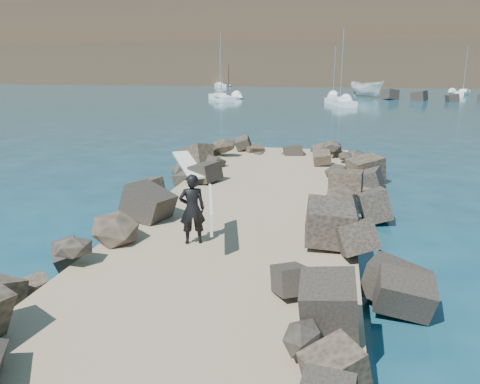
{
  "coord_description": "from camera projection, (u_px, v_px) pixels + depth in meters",
  "views": [
    {
      "loc": [
        2.4,
        -12.52,
        4.72
      ],
      "look_at": [
        0.0,
        -1.0,
        1.5
      ],
      "focal_mm": 35.0,
      "sensor_mm": 36.0,
      "label": 1
    }
  ],
  "objects": [
    {
      "name": "sailboat_b",
      "position": [
        333.0,
        96.0,
        67.48
      ],
      "size": [
        1.46,
        5.97,
        7.28
      ],
      "color": "white",
      "rests_on": "ground"
    },
    {
      "name": "riprap_left",
      "position": [
        131.0,
        227.0,
        12.56
      ],
      "size": [
        2.6,
        22.0,
        1.0
      ],
      "primitive_type": "cube",
      "color": "black",
      "rests_on": "ground"
    },
    {
      "name": "headland",
      "position": [
        365.0,
        30.0,
        158.44
      ],
      "size": [
        360.0,
        140.0,
        32.0
      ],
      "primitive_type": "cube",
      "color": "#2D4919",
      "rests_on": "ground"
    },
    {
      "name": "ground",
      "position": [
        247.0,
        233.0,
        13.54
      ],
      "size": [
        800.0,
        800.0,
        0.0
      ],
      "primitive_type": "plane",
      "color": "#0F384C",
      "rests_on": "ground"
    },
    {
      "name": "surfer_with_board",
      "position": [
        195.0,
        209.0,
        10.93
      ],
      "size": [
        1.13,
        2.03,
        1.69
      ],
      "color": "black",
      "rests_on": "jetty"
    },
    {
      "name": "riprap_right",
      "position": [
        352.0,
        243.0,
        11.42
      ],
      "size": [
        2.6,
        22.0,
        1.0
      ],
      "primitive_type": "cube",
      "color": "#262421",
      "rests_on": "ground"
    },
    {
      "name": "sailboat_c",
      "position": [
        340.0,
        102.0,
        55.82
      ],
      "size": [
        3.88,
        7.54,
        8.89
      ],
      "color": "white",
      "rests_on": "ground"
    },
    {
      "name": "sailboat_d",
      "position": [
        463.0,
        93.0,
        74.02
      ],
      "size": [
        3.63,
        6.22,
        7.54
      ],
      "color": "white",
      "rests_on": "ground"
    },
    {
      "name": "sailboat_a",
      "position": [
        221.0,
        98.0,
        63.51
      ],
      "size": [
        5.17,
        7.28,
        8.96
      ],
      "color": "white",
      "rests_on": "ground"
    },
    {
      "name": "boat_imported",
      "position": [
        367.0,
        89.0,
        69.01
      ],
      "size": [
        5.97,
        6.32,
        2.44
      ],
      "primitive_type": "imported",
      "rotation": [
        0.0,
        0.0,
        0.72
      ],
      "color": "white",
      "rests_on": "ground"
    },
    {
      "name": "surfboard_resting",
      "position": [
        188.0,
        168.0,
        17.23
      ],
      "size": [
        1.84,
        2.38,
        0.08
      ],
      "primitive_type": "cube",
      "rotation": [
        0.0,
        0.0,
        0.58
      ],
      "color": "silver",
      "rests_on": "riprap_left"
    },
    {
      "name": "sailboat_e",
      "position": [
        220.0,
        85.0,
        100.44
      ],
      "size": [
        4.14,
        6.95,
        8.35
      ],
      "color": "white",
      "rests_on": "ground"
    },
    {
      "name": "jetty",
      "position": [
        232.0,
        249.0,
        11.57
      ],
      "size": [
        6.0,
        26.0,
        0.6
      ],
      "primitive_type": "cube",
      "color": "#8C7759",
      "rests_on": "ground"
    }
  ]
}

